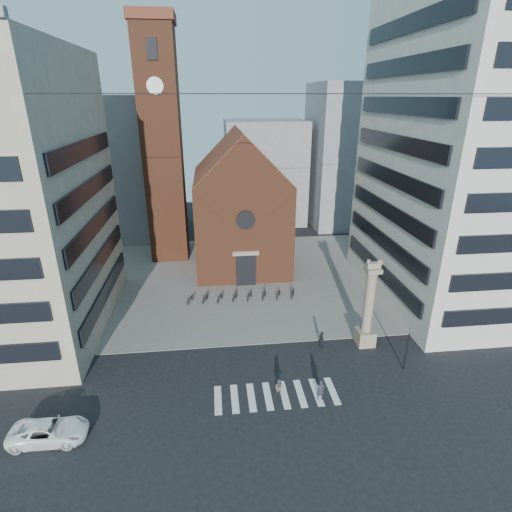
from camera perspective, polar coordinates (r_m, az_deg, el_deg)
The scene contains 23 objects.
ground at distance 35.46m, azimuth 1.16°, elevation -16.17°, with size 120.00×120.00×0.00m, color black.
piazza at distance 51.65m, azimuth -1.64°, elevation -3.13°, with size 46.00×30.00×0.05m, color gray.
zebra_crossing at distance 33.24m, azimuth 2.88°, elevation -19.25°, with size 10.20×3.20×0.01m, color white, non-canonical shape.
church at distance 54.62m, azimuth -2.28°, elevation 7.16°, with size 12.00×16.65×18.00m.
campanile at distance 56.32m, azimuth -13.21°, elevation 15.10°, with size 5.50×5.50×31.20m.
building_right at distance 48.81m, azimuth 29.07°, elevation 12.34°, with size 18.00×22.00×32.00m, color beige.
bg_block_left at distance 70.39m, azimuth -20.14°, elevation 11.72°, with size 16.00×14.00×22.00m, color gray.
bg_block_mid at distance 74.44m, azimuth 1.21°, elevation 11.94°, with size 14.00×12.00×18.00m, color gray.
bg_block_right at distance 74.95m, azimuth 14.13°, elevation 13.70°, with size 16.00×14.00×24.00m, color gray.
lion_column at distance 38.34m, azimuth 15.71°, elevation -7.69°, with size 1.63×1.60×8.68m.
traffic_light at distance 36.67m, azimuth 20.78°, elevation -11.99°, with size 0.13×0.16×4.30m.
white_car at distance 32.74m, azimuth -27.47°, elevation -21.35°, with size 2.36×5.11×1.42m, color white.
pedestrian_0 at distance 32.71m, azimuth 9.23°, elevation -18.41°, with size 0.62×0.41×1.71m, color #2D2838.
pedestrian_1 at distance 32.65m, azimuth 3.34°, elevation -18.34°, with size 0.77×0.60×1.58m, color #62544E.
pedestrian_2 at distance 38.30m, azimuth 9.35°, elevation -11.70°, with size 1.01×0.42×1.72m, color #23232A.
scooter_0 at distance 46.05m, azimuth -9.39°, elevation -6.04°, with size 0.62×1.79×0.94m, color black.
scooter_1 at distance 45.95m, azimuth -7.28°, elevation -5.90°, with size 0.49×1.73×1.04m, color black.
scooter_2 at distance 45.96m, azimuth -5.16°, elevation -5.87°, with size 0.62×1.79×0.94m, color black.
scooter_3 at distance 45.99m, azimuth -3.05°, elevation -5.72°, with size 0.49×1.73×1.04m, color black.
scooter_4 at distance 46.12m, azimuth -0.94°, elevation -5.67°, with size 0.62×1.79×0.94m, color black.
scooter_5 at distance 46.27m, azimuth 1.15°, elevation -5.50°, with size 0.49×1.73×1.04m, color black.
scooter_6 at distance 46.53m, azimuth 3.22°, elevation -5.44°, with size 0.62×1.79×0.94m, color black.
scooter_7 at distance 46.80m, azimuth 5.27°, elevation -5.27°, with size 0.49×1.73×1.04m, color black.
Camera 1 is at (-3.85, -27.65, 21.86)m, focal length 28.00 mm.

